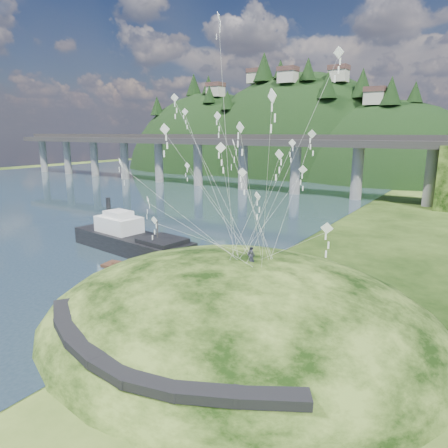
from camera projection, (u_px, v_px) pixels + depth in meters
The scene contains 10 objects.
ground at pixel (152, 304), 36.95m from camera, with size 320.00×320.00×0.00m, color black.
water at pixel (24, 196), 100.00m from camera, with size 240.00×240.00×0.00m, color #324B5C.
grass_hill at pixel (237, 334), 34.61m from camera, with size 36.00×32.00×13.00m.
footpath at pixel (130, 356), 24.55m from camera, with size 22.29×5.84×0.83m.
bridge at pixel (261, 155), 105.95m from camera, with size 160.00×11.00×15.00m.
far_ridge at pixel (284, 191), 161.37m from camera, with size 153.00×70.00×94.50m.
work_barge at pixel (130, 238), 53.35m from camera, with size 19.71×7.30×6.74m.
wooden_dock at pixel (153, 271), 44.54m from camera, with size 13.42×4.17×0.95m.
kite_flyers at pixel (251, 248), 34.25m from camera, with size 1.65×2.08×2.02m.
kite_swarm at pixel (233, 146), 32.20m from camera, with size 18.91×16.17×17.30m.
Camera 1 is at (24.46, -24.99, 15.55)m, focal length 32.00 mm.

